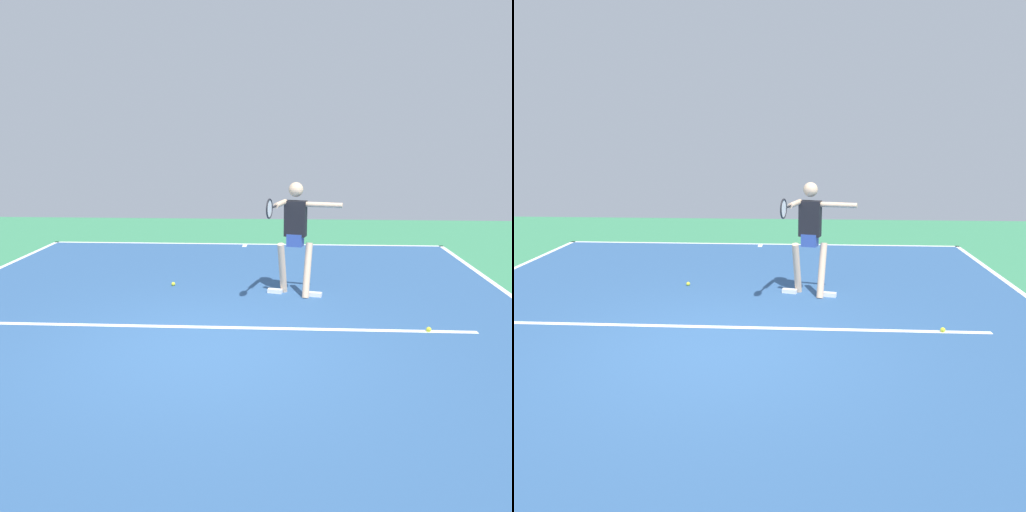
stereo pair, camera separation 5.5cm
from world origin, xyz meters
The scene contains 8 objects.
ground_plane centered at (0.00, 0.00, 0.00)m, with size 21.64×21.64×0.00m, color #388456.
court_surface centered at (0.00, 0.00, 0.00)m, with size 9.39×13.42×0.00m, color #2D5484.
court_line_baseline_near centered at (0.00, -6.66, 0.00)m, with size 9.39×0.10×0.01m, color white.
court_line_service centered at (0.00, -0.74, 0.00)m, with size 7.04×0.10×0.01m, color white.
court_line_centre_mark centered at (0.00, -6.46, 0.00)m, with size 0.10×0.30×0.01m, color white.
tennis_player centered at (-1.12, -2.34, 1.07)m, with size 1.17×1.23×1.85m.
tennis_ball_by_baseline centered at (-2.88, -0.73, 0.03)m, with size 0.07×0.07×0.07m, color yellow.
tennis_ball_by_sideline centered at (0.96, -2.81, 0.03)m, with size 0.07×0.07×0.07m, color yellow.
Camera 1 is at (-0.98, 6.25, 2.52)m, focal length 38.43 mm.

